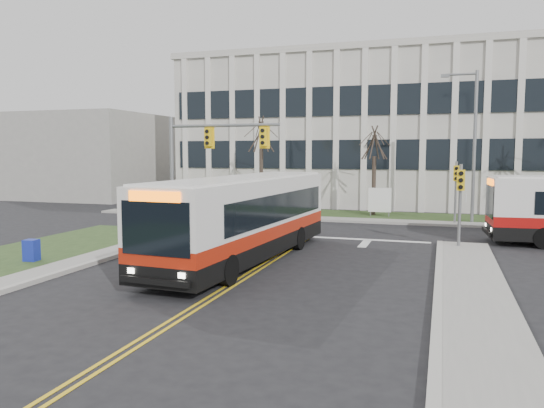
{
  "coord_description": "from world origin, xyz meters",
  "views": [
    {
      "loc": [
        6.43,
        -18.01,
        4.27
      ],
      "look_at": [
        -0.87,
        4.64,
        2.0
      ],
      "focal_mm": 35.0,
      "sensor_mm": 36.0,
      "label": 1
    }
  ],
  "objects": [
    {
      "name": "bus_main",
      "position": [
        -1.03,
        1.55,
        1.64
      ],
      "size": [
        3.5,
        12.47,
        3.28
      ],
      "primitive_type": null,
      "rotation": [
        0.0,
        0.0,
        -0.07
      ],
      "color": "silver",
      "rests_on": "ground"
    },
    {
      "name": "sidewalk_cross",
      "position": [
        5.0,
        15.2,
        0.07
      ],
      "size": [
        44.0,
        1.6,
        0.14
      ],
      "primitive_type": "cube",
      "color": "#9E9B93",
      "rests_on": "ground"
    },
    {
      "name": "streetlight",
      "position": [
        8.03,
        16.2,
        5.19
      ],
      "size": [
        2.15,
        0.25,
        9.2
      ],
      "color": "slate",
      "rests_on": "ground"
    },
    {
      "name": "signal_pole_near",
      "position": [
        7.2,
        6.9,
        2.5
      ],
      "size": [
        0.34,
        0.39,
        3.8
      ],
      "color": "slate",
      "rests_on": "ground"
    },
    {
      "name": "tree_left",
      "position": [
        -6.0,
        18.0,
        5.51
      ],
      "size": [
        1.8,
        1.8,
        7.7
      ],
      "color": "#42352B",
      "rests_on": "ground"
    },
    {
      "name": "sidewalk_east",
      "position": [
        7.5,
        -5.0,
        0.07
      ],
      "size": [
        2.0,
        26.0,
        0.14
      ],
      "primitive_type": "cube",
      "color": "#9E9B93",
      "rests_on": "ground"
    },
    {
      "name": "building_annex",
      "position": [
        -26.0,
        26.0,
        4.0
      ],
      "size": [
        12.0,
        12.0,
        8.0
      ],
      "primitive_type": "cube",
      "color": "#9E9B93",
      "rests_on": "ground"
    },
    {
      "name": "mast_arm_signal",
      "position": [
        -5.62,
        7.16,
        4.26
      ],
      "size": [
        6.11,
        0.38,
        6.2
      ],
      "color": "slate",
      "rests_on": "ground"
    },
    {
      "name": "newspaper_box_blue",
      "position": [
        -8.69,
        -1.58,
        0.47
      ],
      "size": [
        0.55,
        0.5,
        0.95
      ],
      "primitive_type": "cube",
      "rotation": [
        0.0,
        0.0,
        0.11
      ],
      "color": "#162599",
      "rests_on": "ground"
    },
    {
      "name": "tree_mid",
      "position": [
        2.0,
        18.2,
        4.88
      ],
      "size": [
        1.8,
        1.8,
        6.82
      ],
      "color": "#42352B",
      "rests_on": "ground"
    },
    {
      "name": "building_lawn",
      "position": [
        5.0,
        18.0,
        0.06
      ],
      "size": [
        44.0,
        5.0,
        0.12
      ],
      "primitive_type": "cube",
      "color": "#2B401B",
      "rests_on": "ground"
    },
    {
      "name": "ground",
      "position": [
        0.0,
        0.0,
        0.0
      ],
      "size": [
        120.0,
        120.0,
        0.0
      ],
      "primitive_type": "plane",
      "color": "black",
      "rests_on": "ground"
    },
    {
      "name": "directory_sign",
      "position": [
        2.5,
        17.5,
        1.17
      ],
      "size": [
        1.5,
        0.12,
        2.0
      ],
      "color": "slate",
      "rests_on": "ground"
    },
    {
      "name": "signal_pole_far",
      "position": [
        7.2,
        15.4,
        2.5
      ],
      "size": [
        0.34,
        0.39,
        3.8
      ],
      "color": "slate",
      "rests_on": "ground"
    },
    {
      "name": "office_building",
      "position": [
        5.0,
        30.0,
        6.0
      ],
      "size": [
        40.0,
        16.0,
        12.0
      ],
      "primitive_type": "cube",
      "color": "beige",
      "rests_on": "ground"
    }
  ]
}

